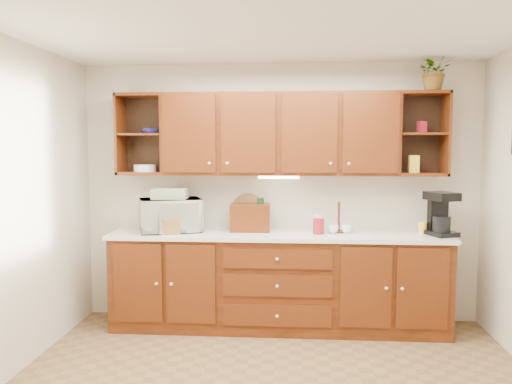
# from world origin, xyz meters

# --- Properties ---
(ceiling) EXTENTS (4.00, 4.00, 0.00)m
(ceiling) POSITION_xyz_m (0.00, 0.00, 2.60)
(ceiling) COLOR white
(ceiling) RESTS_ON back_wall
(back_wall) EXTENTS (4.00, 0.00, 4.00)m
(back_wall) POSITION_xyz_m (0.00, 1.75, 1.30)
(back_wall) COLOR beige
(back_wall) RESTS_ON floor
(base_cabinets) EXTENTS (3.20, 0.60, 0.90)m
(base_cabinets) POSITION_xyz_m (0.00, 1.45, 0.45)
(base_cabinets) COLOR #321605
(base_cabinets) RESTS_ON floor
(countertop) EXTENTS (3.24, 0.64, 0.04)m
(countertop) POSITION_xyz_m (0.00, 1.44, 0.92)
(countertop) COLOR silver
(countertop) RESTS_ON base_cabinets
(upper_cabinets) EXTENTS (3.20, 0.33, 0.80)m
(upper_cabinets) POSITION_xyz_m (0.01, 1.59, 1.89)
(upper_cabinets) COLOR #321605
(upper_cabinets) RESTS_ON back_wall
(undercabinet_light) EXTENTS (0.40, 0.05, 0.02)m
(undercabinet_light) POSITION_xyz_m (0.00, 1.53, 1.47)
(undercabinet_light) COLOR white
(undercabinet_light) RESTS_ON upper_cabinets
(wicker_basket) EXTENTS (0.27, 0.27, 0.15)m
(wicker_basket) POSITION_xyz_m (-1.03, 1.34, 1.02)
(wicker_basket) COLOR olive
(wicker_basket) RESTS_ON countertop
(microwave) EXTENTS (0.68, 0.57, 0.32)m
(microwave) POSITION_xyz_m (-1.06, 1.44, 1.10)
(microwave) COLOR beige
(microwave) RESTS_ON countertop
(towel_stack) EXTENTS (0.34, 0.26, 0.10)m
(towel_stack) POSITION_xyz_m (-1.06, 1.44, 1.31)
(towel_stack) COLOR #EED870
(towel_stack) RESTS_ON microwave
(wine_bottle) EXTENTS (0.07, 0.07, 0.33)m
(wine_bottle) POSITION_xyz_m (-0.18, 1.53, 1.10)
(wine_bottle) COLOR black
(wine_bottle) RESTS_ON countertop
(woven_tray) EXTENTS (0.37, 0.19, 0.36)m
(woven_tray) POSITION_xyz_m (-0.32, 1.69, 0.95)
(woven_tray) COLOR olive
(woven_tray) RESTS_ON countertop
(bread_box) EXTENTS (0.39, 0.25, 0.27)m
(bread_box) POSITION_xyz_m (-0.28, 1.52, 1.07)
(bread_box) COLOR #321605
(bread_box) RESTS_ON countertop
(mug_tree) EXTENTS (0.27, 0.27, 0.30)m
(mug_tree) POSITION_xyz_m (0.58, 1.49, 0.99)
(mug_tree) COLOR #321605
(mug_tree) RESTS_ON countertop
(canister_red) EXTENTS (0.11, 0.11, 0.15)m
(canister_red) POSITION_xyz_m (0.38, 1.39, 1.01)
(canister_red) COLOR maroon
(canister_red) RESTS_ON countertop
(canister_white) EXTENTS (0.09, 0.09, 0.17)m
(canister_white) POSITION_xyz_m (0.38, 1.51, 1.03)
(canister_white) COLOR white
(canister_white) RESTS_ON countertop
(canister_yellow) EXTENTS (0.09, 0.09, 0.11)m
(canister_yellow) POSITION_xyz_m (1.38, 1.50, 1.00)
(canister_yellow) COLOR yellow
(canister_yellow) RESTS_ON countertop
(coffee_maker) EXTENTS (0.31, 0.35, 0.41)m
(coffee_maker) POSITION_xyz_m (1.52, 1.42, 1.14)
(coffee_maker) COLOR black
(coffee_maker) RESTS_ON countertop
(bowl_stack) EXTENTS (0.25, 0.25, 0.05)m
(bowl_stack) POSITION_xyz_m (-1.28, 1.58, 1.92)
(bowl_stack) COLOR #282B94
(bowl_stack) RESTS_ON upper_cabinets
(plate_stack) EXTENTS (0.27, 0.27, 0.07)m
(plate_stack) POSITION_xyz_m (-1.34, 1.58, 1.56)
(plate_stack) COLOR white
(plate_stack) RESTS_ON upper_cabinets
(pantry_box_yellow) EXTENTS (0.10, 0.08, 0.17)m
(pantry_box_yellow) POSITION_xyz_m (1.29, 1.56, 1.60)
(pantry_box_yellow) COLOR yellow
(pantry_box_yellow) RESTS_ON upper_cabinets
(pantry_box_red) EXTENTS (0.09, 0.08, 0.11)m
(pantry_box_red) POSITION_xyz_m (1.36, 1.57, 1.96)
(pantry_box_red) COLOR maroon
(pantry_box_red) RESTS_ON upper_cabinets
(potted_plant) EXTENTS (0.39, 0.36, 0.36)m
(potted_plant) POSITION_xyz_m (1.45, 1.53, 2.47)
(potted_plant) COLOR #999999
(potted_plant) RESTS_ON upper_cabinets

